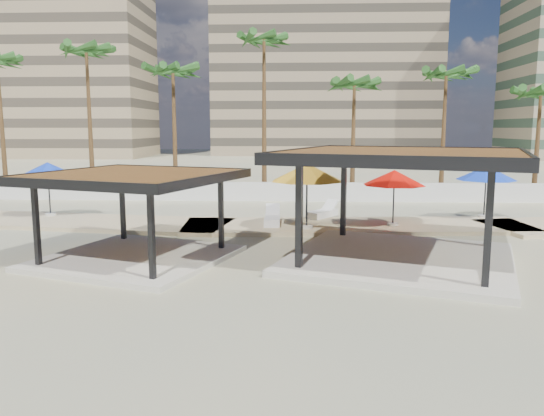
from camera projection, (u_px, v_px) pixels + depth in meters
The scene contains 19 objects.
ground at pixel (319, 266), 17.97m from camera, with size 200.00×200.00×0.00m, color tan.
promenade at pixel (354, 224), 25.44m from camera, with size 44.45×7.97×0.24m.
boundary_wall at pixel (309, 192), 33.68m from camera, with size 56.00×0.30×1.20m, color silver.
building_west at pixel (40, 61), 84.76m from camera, with size 34.00×16.00×32.40m.
building_mid at pixel (324, 72), 92.69m from camera, with size 38.00×16.00×30.40m.
pavilion_central at pixel (402, 196), 18.13m from camera, with size 9.79×9.79×3.89m.
pavilion_west at pixel (134, 208), 18.39m from camera, with size 7.83×7.83×3.12m.
umbrella_b at pixel (307, 173), 23.31m from camera, with size 4.19×4.19×2.91m.
umbrella_c at pixel (394, 178), 24.05m from camera, with size 3.76×3.76×2.56m.
umbrella_d at pixel (486, 173), 26.30m from camera, with size 3.74×3.74×2.58m.
umbrella_f at pixel (48, 170), 26.79m from camera, with size 3.50×3.50×2.73m.
lounger_a at pixel (272, 219), 24.82m from camera, with size 0.75×2.17×0.82m.
lounger_b at pixel (323, 213), 26.70m from camera, with size 1.76×2.11×0.80m.
palm_b at pixel (86, 57), 35.72m from camera, with size 3.00×3.00×10.60m.
palm_c at pixel (173, 76), 35.05m from camera, with size 3.00×3.00×9.20m.
palm_d at pixel (264, 46), 35.28m from camera, with size 3.00×3.00×11.30m.
palm_e at pixel (354, 89), 34.93m from camera, with size 3.00×3.00×8.31m.
palm_f at pixel (446, 79), 34.76m from camera, with size 3.00×3.00×8.95m.
palm_g at pixel (541, 97), 34.27m from camera, with size 3.00×3.00×7.71m.
Camera 1 is at (-0.79, -17.53, 4.62)m, focal length 35.00 mm.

